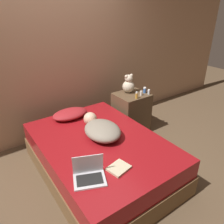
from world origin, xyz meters
TOP-DOWN VIEW (x-y plane):
  - ground_plane at (0.00, 0.00)m, footprint 12.00×12.00m
  - wall_back at (0.00, 1.23)m, footprint 8.00×0.06m
  - bed at (0.00, 0.00)m, footprint 1.35×1.91m
  - nightstand at (0.99, 0.60)m, footprint 0.51×0.46m
  - pillow at (-0.04, 0.74)m, footprint 0.51×0.33m
  - person_lying at (0.07, 0.09)m, footprint 0.45×0.71m
  - laptop at (-0.43, -0.49)m, footprint 0.36×0.32m
  - teddy_bear at (0.99, 0.69)m, footprint 0.20×0.20m
  - bottle_blue at (1.19, 0.52)m, footprint 0.05×0.05m
  - bottle_amber at (0.93, 0.42)m, footprint 0.03×0.03m
  - bottle_clear at (1.21, 0.44)m, footprint 0.04×0.04m
  - bottle_white at (1.07, 0.47)m, footprint 0.03×0.03m
  - book at (-0.12, -0.55)m, footprint 0.24×0.21m

SIDE VIEW (x-z plane):
  - ground_plane at x=0.00m, z-range 0.00..0.00m
  - bed at x=0.00m, z-range 0.00..0.48m
  - nightstand at x=0.99m, z-range 0.00..0.66m
  - book at x=-0.12m, z-range 0.49..0.51m
  - laptop at x=-0.43m, z-range 0.43..0.65m
  - pillow at x=-0.04m, z-range 0.49..0.61m
  - person_lying at x=0.07m, z-range 0.48..0.66m
  - bottle_white at x=1.07m, z-range 0.66..0.73m
  - bottle_clear at x=1.21m, z-range 0.66..0.74m
  - bottle_blue at x=1.19m, z-range 0.66..0.76m
  - bottle_amber at x=0.93m, z-range 0.66..0.77m
  - teddy_bear at x=0.99m, z-range 0.64..0.94m
  - wall_back at x=0.00m, z-range 0.00..2.60m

